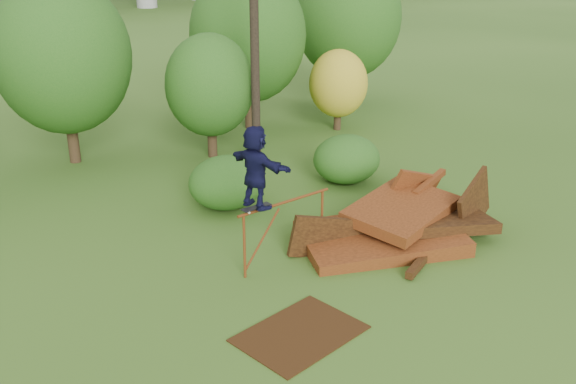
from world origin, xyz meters
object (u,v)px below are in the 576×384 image
skater (256,167)px  utility_pole (254,15)px  flat_plate (300,334)px  scrap_pile (398,226)px

skater → utility_pole: (3.75, 6.54, 2.28)m
flat_plate → utility_pole: size_ratio=0.24×
scrap_pile → skater: size_ratio=3.25×
skater → utility_pole: utility_pole is taller
scrap_pile → utility_pole: utility_pole is taller
skater → utility_pole: size_ratio=0.19×
skater → flat_plate: (-0.53, -2.51, -2.47)m
skater → flat_plate: bearing=154.1°
scrap_pile → utility_pole: size_ratio=0.62×
scrap_pile → skater: 4.32m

